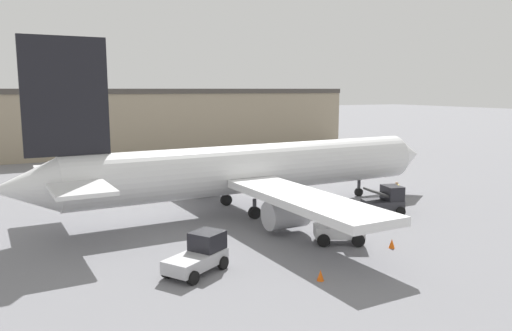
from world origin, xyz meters
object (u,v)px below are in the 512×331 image
(belt_loader_truck, at_px, (385,201))
(safety_cone_near, at_px, (320,275))
(airplane, at_px, (244,169))
(pushback_tug, at_px, (200,254))
(ground_crew_worker, at_px, (396,192))
(safety_cone_far, at_px, (392,244))
(baggage_tug, at_px, (343,228))

(belt_loader_truck, xyz_separation_m, safety_cone_near, (-11.74, -8.54, -0.75))
(airplane, bearing_deg, pushback_tug, -127.72)
(ground_crew_worker, distance_m, safety_cone_far, 12.00)
(belt_loader_truck, relative_size, safety_cone_near, 5.56)
(safety_cone_far, bearing_deg, belt_loader_truck, 50.95)
(ground_crew_worker, bearing_deg, airplane, -77.81)
(airplane, relative_size, baggage_tug, 10.64)
(airplane, xyz_separation_m, belt_loader_truck, (8.86, -5.77, -2.27))
(belt_loader_truck, height_order, pushback_tug, belt_loader_truck)
(safety_cone_near, bearing_deg, pushback_tug, 140.64)
(airplane, distance_m, belt_loader_truck, 10.82)
(airplane, relative_size, pushback_tug, 9.21)
(airplane, height_order, belt_loader_truck, airplane)
(pushback_tug, relative_size, safety_cone_near, 7.01)
(belt_loader_truck, relative_size, safety_cone_far, 5.56)
(airplane, bearing_deg, safety_cone_far, -74.09)
(baggage_tug, height_order, belt_loader_truck, belt_loader_truck)
(airplane, height_order, safety_cone_near, airplane)
(baggage_tug, bearing_deg, safety_cone_near, -109.77)
(belt_loader_truck, bearing_deg, airplane, 159.75)
(airplane, xyz_separation_m, ground_crew_worker, (12.11, -3.48, -2.32))
(baggage_tug, height_order, pushback_tug, baggage_tug)
(pushback_tug, bearing_deg, safety_cone_near, -70.07)
(baggage_tug, bearing_deg, belt_loader_truck, 57.71)
(pushback_tug, distance_m, safety_cone_near, 6.20)
(baggage_tug, height_order, safety_cone_near, baggage_tug)
(ground_crew_worker, height_order, belt_loader_truck, belt_loader_truck)
(airplane, xyz_separation_m, baggage_tug, (1.83, -9.92, -2.34))
(baggage_tug, distance_m, safety_cone_far, 2.97)
(belt_loader_truck, bearing_deg, safety_cone_near, -131.15)
(ground_crew_worker, relative_size, safety_cone_near, 3.31)
(airplane, relative_size, safety_cone_near, 64.55)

